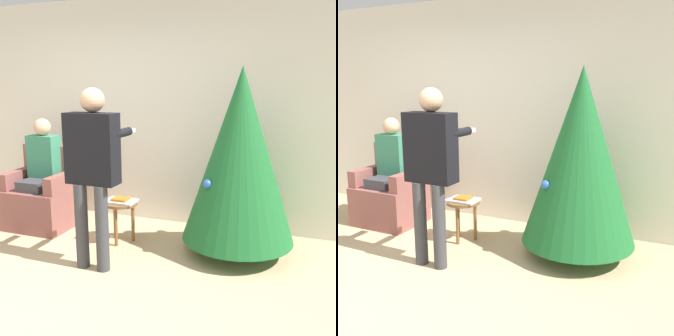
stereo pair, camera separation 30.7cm
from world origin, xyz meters
TOP-DOWN VIEW (x-y plane):
  - ground_plane at (0.00, 0.00)m, footprint 14.00×14.00m
  - wall_back at (0.00, 2.23)m, footprint 8.00×0.06m
  - christmas_tree at (1.38, 1.54)m, footprint 1.11×1.11m
  - armchair at (-0.96, 1.53)m, footprint 0.74×0.64m
  - person_seated at (-0.96, 1.51)m, footprint 0.36×0.46m
  - person_standing at (0.19, 0.79)m, footprint 0.48×0.57m
  - side_stool at (0.15, 1.40)m, footprint 0.36×0.36m
  - laptop at (0.15, 1.40)m, footprint 0.33×0.25m
  - book at (0.15, 1.40)m, footprint 0.17×0.15m

SIDE VIEW (x-z plane):
  - ground_plane at x=0.00m, z-range 0.00..0.00m
  - armchair at x=-0.96m, z-range -0.13..0.83m
  - side_stool at x=0.15m, z-range 0.14..0.59m
  - laptop at x=0.15m, z-range 0.45..0.47m
  - book at x=0.15m, z-range 0.47..0.49m
  - person_seated at x=-0.96m, z-range 0.07..1.37m
  - person_standing at x=0.19m, z-range 0.17..1.83m
  - christmas_tree at x=1.38m, z-range 0.08..1.94m
  - wall_back at x=0.00m, z-range 0.00..2.70m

